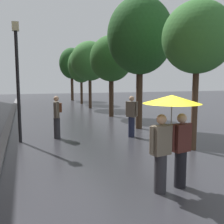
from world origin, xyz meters
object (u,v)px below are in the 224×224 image
street_tree_1 (140,36)px  pedestrian_walking_far (57,116)px  street_tree_0 (197,38)px  street_tree_4 (81,66)px  street_tree_5 (72,64)px  pedestrian_walking_midground (132,115)px  street_tree_2 (111,59)px  street_lamp_post (17,74)px  couple_under_umbrella (171,125)px  street_tree_3 (90,61)px

street_tree_1 → pedestrian_walking_far: street_tree_1 is taller
street_tree_0 → street_tree_4: bearing=90.0°
street_tree_4 → street_tree_5: (-0.13, 4.40, 0.45)m
street_tree_5 → pedestrian_walking_midground: size_ratio=3.46×
pedestrian_walking_far → pedestrian_walking_midground: bearing=-13.6°
street_tree_0 → street_tree_2: bearing=90.5°
street_tree_1 → pedestrian_walking_midground: size_ratio=3.64×
street_lamp_post → pedestrian_walking_midground: 4.71m
street_tree_4 → pedestrian_walking_midground: street_tree_4 is taller
street_tree_5 → couple_under_umbrella: (-2.32, -24.70, -2.72)m
street_tree_2 → pedestrian_walking_far: bearing=-127.9°
street_tree_2 → couple_under_umbrella: 11.45m
couple_under_umbrella → pedestrian_walking_midground: (1.26, 5.05, -0.52)m
street_tree_0 → street_tree_5: street_tree_5 is taller
street_tree_0 → pedestrian_walking_far: size_ratio=2.84×
street_tree_1 → street_tree_3: size_ratio=1.14×
street_tree_0 → street_tree_1: street_tree_1 is taller
pedestrian_walking_far → street_tree_2: bearing=52.1°
street_tree_0 → street_tree_3: 13.56m
street_tree_4 → street_tree_5: size_ratio=0.91×
street_tree_1 → street_tree_4: size_ratio=1.16×
pedestrian_walking_far → street_tree_4: bearing=74.1°
street_tree_2 → street_tree_5: street_tree_5 is taller
street_tree_1 → street_tree_3: bearing=90.5°
street_tree_2 → street_tree_4: street_tree_4 is taller
couple_under_umbrella → street_lamp_post: 6.51m
street_tree_3 → couple_under_umbrella: 16.43m
pedestrian_walking_far → street_lamp_post: bearing=-173.1°
street_tree_2 → pedestrian_walking_far: (-4.07, -5.22, -2.73)m
street_tree_2 → street_tree_3: street_tree_3 is taller
couple_under_umbrella → street_tree_1: bearing=70.7°
street_tree_0 → pedestrian_walking_far: 5.94m
street_tree_1 → street_tree_3: street_tree_1 is taller
street_tree_0 → street_tree_4: street_tree_4 is taller
street_tree_0 → street_tree_5: 22.18m
street_tree_1 → street_tree_4: 13.65m
street_tree_3 → street_tree_5: size_ratio=0.92×
street_tree_2 → street_tree_0: bearing=-89.5°
street_tree_2 → street_lamp_post: bearing=-135.5°
street_tree_1 → street_tree_0: bearing=-88.5°
street_tree_1 → street_lamp_post: size_ratio=1.39×
street_tree_3 → pedestrian_walking_midground: street_tree_3 is taller
couple_under_umbrella → street_tree_2: bearing=77.8°
street_tree_2 → pedestrian_walking_midground: bearing=-100.6°
street_tree_1 → street_tree_2: (0.04, 4.31, -0.72)m
couple_under_umbrella → street_tree_4: bearing=83.1°
couple_under_umbrella → street_tree_3: bearing=82.0°
pedestrian_walking_midground → street_tree_1: bearing=56.4°
couple_under_umbrella → pedestrian_walking_midground: couple_under_umbrella is taller
street_tree_3 → street_lamp_post: bearing=-117.1°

